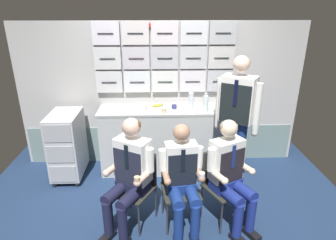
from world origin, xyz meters
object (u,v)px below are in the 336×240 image
Objects in this scene: crew_member_center at (182,176)px; water_bottle_clear at (191,101)px; snack_banana at (157,105)px; crew_member_right at (231,171)px; folding_chair_left at (138,179)px; folding_chair_center at (179,180)px; crew_member_standing at (237,113)px; paper_cup_blue at (144,107)px; folding_chair_right at (220,178)px; service_trolley at (67,144)px; crew_member_left at (129,171)px.

water_bottle_clear is at bearing 79.84° from crew_member_center.
crew_member_center is 1.44m from snack_banana.
folding_chair_left is at bearing 171.78° from crew_member_right.
folding_chair_center is at bearing -102.80° from water_bottle_clear.
water_bottle_clear is (0.21, 1.20, 0.45)m from crew_member_center.
paper_cup_blue is (-1.17, 0.51, -0.09)m from crew_member_standing.
snack_banana reaches higher than folding_chair_right.
service_trolley is 2.37m from crew_member_standing.
crew_member_standing is (1.30, 0.67, 0.40)m from crew_member_left.
water_bottle_clear is (0.78, 1.15, 0.41)m from crew_member_left.
crew_member_center is at bearing -21.08° from folding_chair_left.
crew_member_right reaches higher than paper_cup_blue.
folding_chair_right is (0.45, 0.18, -0.15)m from crew_member_center.
crew_member_left is 1.04m from folding_chair_right.
folding_chair_right is at bearing -117.88° from crew_member_standing.
service_trolley is 1.39m from folding_chair_left.
crew_member_left is at bearing 179.54° from crew_member_right.
snack_banana is (0.23, 1.19, 0.48)m from folding_chair_left.
water_bottle_clear is 1.72× the size of snack_banana.
folding_chair_left is (1.05, -0.92, -0.01)m from service_trolley.
folding_chair_right is at bearing 2.84° from folding_chair_center.
service_trolley reaches higher than folding_chair_center.
water_bottle_clear reaches higher than paper_cup_blue.
crew_member_right reaches higher than folding_chair_right.
crew_member_center reaches higher than folding_chair_left.
crew_member_standing reaches higher than water_bottle_clear.
folding_chair_left is 1.46m from crew_member_standing.
folding_chair_right is at bearing -0.19° from folding_chair_left.
water_bottle_clear is (0.70, 1.01, 0.60)m from folding_chair_left.
crew_member_right is 1.58m from snack_banana.
folding_chair_left is 1.37m from water_bottle_clear.
crew_member_left is 14.80× the size of paper_cup_blue.
folding_chair_center is 0.67× the size of crew_member_right.
service_trolley is at bearing 148.03° from folding_chair_center.
crew_member_standing is (2.27, -0.39, 0.58)m from service_trolley.
crew_member_right is 7.20× the size of snack_banana.
crew_member_standing is at bearing -23.47° from paper_cup_blue.
crew_member_left reaches higher than water_bottle_clear.
service_trolley is at bearing -173.68° from paper_cup_blue.
crew_member_left is 1.54× the size of folding_chair_center.
crew_member_left is at bearing -152.73° from crew_member_standing.
crew_member_right is at bearing 4.58° from crew_member_center.
water_bottle_clear is (1.75, 0.09, 0.59)m from service_trolley.
crew_member_right is at bearing -62.97° from folding_chair_right.
service_trolley is 1.21m from paper_cup_blue.
water_bottle_clear is 0.52m from snack_banana.
folding_chair_right is 0.67× the size of crew_member_right.
folding_chair_left is 1.03m from crew_member_right.
folding_chair_center is at bearing -143.45° from crew_member_standing.
crew_member_center is at bearing -5.11° from crew_member_left.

